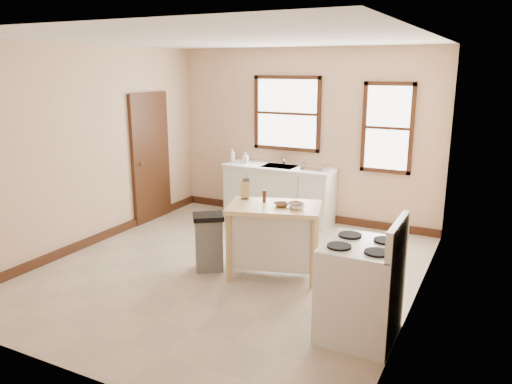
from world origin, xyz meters
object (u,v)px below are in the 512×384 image
at_px(soap_bottle_a, 232,156).
at_px(bowl_a, 281,205).
at_px(kitchen_island, 274,241).
at_px(bowl_c, 297,207).
at_px(pepper_grinder, 264,196).
at_px(knife_block, 245,191).
at_px(trash_bin, 209,242).
at_px(dish_rack, 315,167).
at_px(bowl_b, 295,205).
at_px(gas_stove, 361,277).
at_px(soap_bottle_b, 246,158).

xyz_separation_m(soap_bottle_a, bowl_a, (1.83, -2.06, -0.12)).
height_order(kitchen_island, bowl_a, bowl_a).
height_order(kitchen_island, bowl_c, bowl_c).
relative_size(soap_bottle_a, pepper_grinder, 1.52).
distance_m(knife_block, trash_bin, 0.79).
height_order(dish_rack, trash_bin, dish_rack).
xyz_separation_m(bowl_a, bowl_b, (0.15, 0.08, 0.00)).
relative_size(bowl_b, gas_stove, 0.15).
height_order(bowl_c, trash_bin, bowl_c).
relative_size(soap_bottle_b, pepper_grinder, 1.23).
xyz_separation_m(soap_bottle_b, knife_block, (1.04, -1.96, -0.02)).
distance_m(pepper_grinder, bowl_c, 0.49).
height_order(knife_block, bowl_a, knife_block).
height_order(dish_rack, bowl_a, dish_rack).
relative_size(kitchen_island, knife_block, 5.46).
xyz_separation_m(soap_bottle_b, dish_rack, (1.24, -0.03, -0.04)).
bearing_deg(soap_bottle_b, kitchen_island, -57.52).
bearing_deg(gas_stove, bowl_b, 137.40).
bearing_deg(bowl_b, pepper_grinder, 179.16).
height_order(soap_bottle_a, gas_stove, gas_stove).
bearing_deg(pepper_grinder, trash_bin, -156.29).
bearing_deg(trash_bin, bowl_c, -27.49).
bearing_deg(soap_bottle_a, knife_block, -36.69).
bearing_deg(knife_block, kitchen_island, -45.66).
height_order(soap_bottle_b, kitchen_island, soap_bottle_b).
xyz_separation_m(pepper_grinder, trash_bin, (-0.64, -0.28, -0.61)).
xyz_separation_m(soap_bottle_a, trash_bin, (0.92, -2.25, -0.67)).
height_order(pepper_grinder, bowl_b, pepper_grinder).
relative_size(kitchen_island, gas_stove, 0.92).
relative_size(soap_bottle_b, bowl_c, 1.06).
relative_size(knife_block, bowl_a, 1.11).
xyz_separation_m(kitchen_island, bowl_a, (0.10, -0.01, 0.47)).
relative_size(kitchen_island, bowl_c, 6.30).
bearing_deg(knife_block, gas_stove, -61.06).
xyz_separation_m(bowl_c, trash_bin, (-1.11, -0.18, -0.56)).
relative_size(dish_rack, bowl_a, 2.19).
distance_m(dish_rack, pepper_grinder, 1.98).
xyz_separation_m(kitchen_island, gas_stove, (1.32, -0.92, 0.15)).
distance_m(dish_rack, gas_stove, 3.39).
height_order(knife_block, bowl_c, knife_block).
bearing_deg(dish_rack, trash_bin, -84.65).
relative_size(soap_bottle_a, gas_stove, 0.19).
bearing_deg(bowl_a, dish_rack, 99.59).
distance_m(soap_bottle_b, knife_block, 2.22).
relative_size(trash_bin, gas_stove, 0.61).
distance_m(soap_bottle_a, bowl_a, 2.75).
distance_m(knife_block, pepper_grinder, 0.30).
xyz_separation_m(knife_block, bowl_c, (0.77, -0.15, -0.07)).
distance_m(soap_bottle_b, bowl_c, 2.78).
xyz_separation_m(dish_rack, trash_bin, (-0.55, -2.26, -0.61)).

